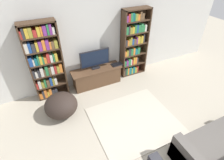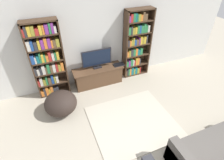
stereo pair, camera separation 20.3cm
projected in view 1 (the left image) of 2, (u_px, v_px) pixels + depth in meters
The scene contains 8 objects.
wall_back at pixel (96, 40), 4.92m from camera, with size 8.80×0.06×2.60m.
bookshelf_left at pixel (45, 61), 4.41m from camera, with size 0.84×0.30×2.09m.
bookshelf_right at pixel (133, 44), 5.33m from camera, with size 0.84×0.30×2.09m.
tv_stand at pixel (97, 76), 5.27m from camera, with size 1.49×0.46×0.55m.
television at pixel (95, 59), 4.98m from camera, with size 0.88×0.16×0.58m.
laptop at pixel (117, 64), 5.29m from camera, with size 0.33×0.20×0.03m.
area_rug at pixel (134, 120), 4.25m from camera, with size 1.94×1.73×0.02m.
beanbag_ottoman at pixel (61, 105), 4.27m from camera, with size 0.80×0.80×0.58m, color #2D231E.
Camera 1 is at (-1.56, -0.14, 3.33)m, focal length 28.00 mm.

